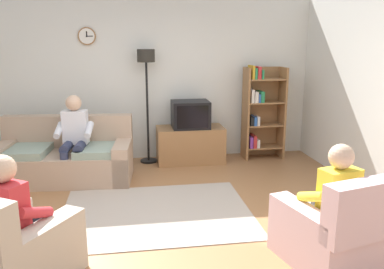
% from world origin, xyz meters
% --- Properties ---
extents(ground_plane, '(12.00, 12.00, 0.00)m').
position_xyz_m(ground_plane, '(0.00, 0.00, 0.00)').
color(ground_plane, '#9E6B42').
extents(back_wall_assembly, '(6.20, 0.17, 2.70)m').
position_xyz_m(back_wall_assembly, '(-0.00, 2.66, 1.35)').
color(back_wall_assembly, silver).
rests_on(back_wall_assembly, ground_plane).
extents(couch, '(1.97, 1.05, 0.90)m').
position_xyz_m(couch, '(-1.24, 1.66, 0.31)').
color(couch, tan).
rests_on(couch, ground_plane).
extents(tv_stand, '(1.10, 0.56, 0.59)m').
position_xyz_m(tv_stand, '(0.69, 2.25, 0.29)').
color(tv_stand, olive).
rests_on(tv_stand, ground_plane).
extents(tv, '(0.60, 0.49, 0.44)m').
position_xyz_m(tv, '(0.69, 2.23, 0.81)').
color(tv, black).
rests_on(tv, tv_stand).
extents(bookshelf, '(0.68, 0.36, 1.59)m').
position_xyz_m(bookshelf, '(1.91, 2.32, 0.82)').
color(bookshelf, olive).
rests_on(bookshelf, ground_plane).
extents(floor_lamp, '(0.28, 0.28, 1.85)m').
position_xyz_m(floor_lamp, '(0.00, 2.35, 1.45)').
color(floor_lamp, black).
rests_on(floor_lamp, ground_plane).
extents(armchair_near_window, '(1.14, 1.17, 0.90)m').
position_xyz_m(armchair_near_window, '(-1.28, -0.92, 0.29)').
color(armchair_near_window, '#BCAD99').
rests_on(armchair_near_window, ground_plane).
extents(armchair_near_bookshelf, '(0.99, 1.05, 0.90)m').
position_xyz_m(armchair_near_bookshelf, '(1.51, -1.02, 0.29)').
color(armchair_near_bookshelf, beige).
rests_on(armchair_near_bookshelf, ground_plane).
extents(area_rug, '(2.20, 1.70, 0.01)m').
position_xyz_m(area_rug, '(-0.01, 0.29, 0.01)').
color(area_rug, '#AD9E8E').
rests_on(area_rug, ground_plane).
extents(person_on_couch, '(0.54, 0.56, 1.24)m').
position_xyz_m(person_on_couch, '(-1.07, 1.55, 0.70)').
color(person_on_couch, silver).
rests_on(person_on_couch, ground_plane).
extents(person_in_left_armchair, '(0.61, 0.64, 1.12)m').
position_xyz_m(person_in_left_armchair, '(-1.23, -0.84, 0.60)').
color(person_in_left_armchair, red).
rests_on(person_in_left_armchair, ground_plane).
extents(person_in_right_armchair, '(0.58, 0.60, 1.12)m').
position_xyz_m(person_in_right_armchair, '(1.49, -0.93, 0.60)').
color(person_in_right_armchair, yellow).
rests_on(person_in_right_armchair, ground_plane).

